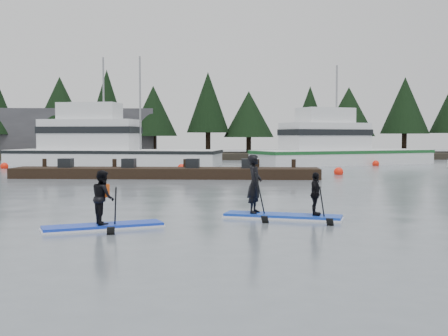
{
  "coord_description": "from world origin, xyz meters",
  "views": [
    {
      "loc": [
        -1.18,
        -14.62,
        2.28
      ],
      "look_at": [
        0.0,
        6.0,
        1.1
      ],
      "focal_mm": 45.0,
      "sensor_mm": 36.0,
      "label": 1
    }
  ],
  "objects": [
    {
      "name": "buoy_c",
      "position": [
        12.94,
        27.68,
        0.0
      ],
      "size": [
        0.53,
        0.53,
        0.53
      ],
      "primitive_type": "sphere",
      "color": "#FF220C",
      "rests_on": "ground"
    },
    {
      "name": "treeline",
      "position": [
        0.0,
        42.0,
        0.0
      ],
      "size": [
        60.0,
        4.0,
        8.0
      ],
      "primitive_type": null,
      "color": "black",
      "rests_on": "ground"
    },
    {
      "name": "paddleboard_duo",
      "position": [
        1.23,
        0.77,
        0.6
      ],
      "size": [
        3.29,
        1.89,
        2.25
      ],
      "rotation": [
        0.0,
        0.0,
        -0.35
      ],
      "color": "#143CBC",
      "rests_on": "ground"
    },
    {
      "name": "buoy_a",
      "position": [
        -14.36,
        25.53,
        0.0
      ],
      "size": [
        0.54,
        0.54,
        0.54
      ],
      "primitive_type": "sphere",
      "color": "#FF220C",
      "rests_on": "ground"
    },
    {
      "name": "waterfront_building",
      "position": [
        -14.0,
        44.0,
        2.5
      ],
      "size": [
        18.0,
        6.0,
        5.0
      ],
      "primitive_type": "cube",
      "color": "#4C4C51",
      "rests_on": "ground"
    },
    {
      "name": "fishing_boat_medium",
      "position": [
        10.56,
        29.53,
        0.63
      ],
      "size": [
        15.46,
        9.37,
        8.83
      ],
      "rotation": [
        0.0,
        0.0,
        0.37
      ],
      "color": "white",
      "rests_on": "ground"
    },
    {
      "name": "fishing_boat_large",
      "position": [
        -7.77,
        29.84,
        0.7
      ],
      "size": [
        17.0,
        7.81,
        9.41
      ],
      "rotation": [
        0.0,
        0.0,
        -0.21
      ],
      "color": "white",
      "rests_on": "ground"
    },
    {
      "name": "buoy_d",
      "position": [
        7.48,
        18.02,
        0.0
      ],
      "size": [
        0.56,
        0.56,
        0.56
      ],
      "primitive_type": "sphere",
      "color": "#FF220C",
      "rests_on": "ground"
    },
    {
      "name": "paddleboard_solo",
      "position": [
        -3.37,
        -0.75,
        0.54
      ],
      "size": [
        2.98,
        1.64,
        1.88
      ],
      "rotation": [
        0.0,
        0.0,
        0.34
      ],
      "color": "#1434C2",
      "rests_on": "ground"
    },
    {
      "name": "ground",
      "position": [
        0.0,
        0.0,
        0.0
      ],
      "size": [
        160.0,
        160.0,
        0.0
      ],
      "primitive_type": "plane",
      "color": "slate",
      "rests_on": "ground"
    },
    {
      "name": "buoy_b",
      "position": [
        -1.88,
        22.76,
        0.0
      ],
      "size": [
        0.54,
        0.54,
        0.54
      ],
      "primitive_type": "sphere",
      "color": "#FF220C",
      "rests_on": "ground"
    },
    {
      "name": "far_shore",
      "position": [
        0.0,
        42.0,
        0.3
      ],
      "size": [
        70.0,
        8.0,
        0.6
      ],
      "primitive_type": "cube",
      "color": "#2D281E",
      "rests_on": "ground"
    },
    {
      "name": "floating_dock",
      "position": [
        -2.63,
        15.94,
        0.28
      ],
      "size": [
        16.77,
        4.06,
        0.55
      ],
      "primitive_type": "cube",
      "rotation": [
        0.0,
        0.0,
        -0.11
      ],
      "color": "black",
      "rests_on": "ground"
    }
  ]
}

